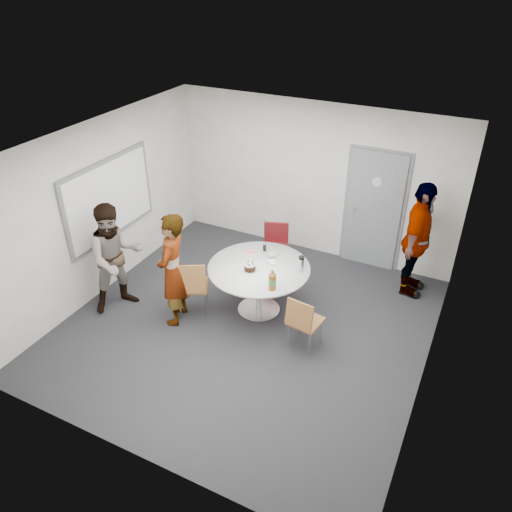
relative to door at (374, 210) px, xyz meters
The scene contains 15 objects.
floor 2.90m from the door, 113.90° to the right, with size 5.00×5.00×0.00m, color #232327.
ceiling 3.19m from the door, 113.90° to the right, with size 5.00×5.00×0.00m, color silver.
wall_back 1.15m from the door, behind, with size 5.00×5.00×0.00m, color beige.
wall_left 4.38m from the door, 145.41° to the right, with size 5.00×5.00×0.00m, color beige.
wall_right 2.87m from the door, 60.57° to the right, with size 5.00×5.00×0.00m, color beige.
wall_front 5.11m from the door, 102.45° to the right, with size 5.00×5.00×0.00m, color beige.
door is the anchor object (origin of this frame).
whiteboard 4.25m from the door, 147.34° to the right, with size 0.04×1.90×1.25m.
table 2.37m from the door, 117.59° to the right, with size 1.49×1.49×1.09m.
chair_near_left 3.28m from the door, 126.21° to the right, with size 0.63×0.65×0.96m.
chair_near_right 2.65m from the door, 94.34° to the right, with size 0.46×0.49×0.85m.
chair_far 1.72m from the door, 144.47° to the right, with size 0.55×0.58×0.89m.
person_main 3.50m from the door, 126.97° to the right, with size 0.63×0.41×1.73m, color #A5C6EA.
person_left 4.20m from the door, 136.62° to the right, with size 0.83×0.65×1.71m, color white.
person_right 0.99m from the door, 33.02° to the right, with size 1.10×0.46×1.88m, color black.
Camera 1 is at (2.66, -5.06, 4.70)m, focal length 35.00 mm.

